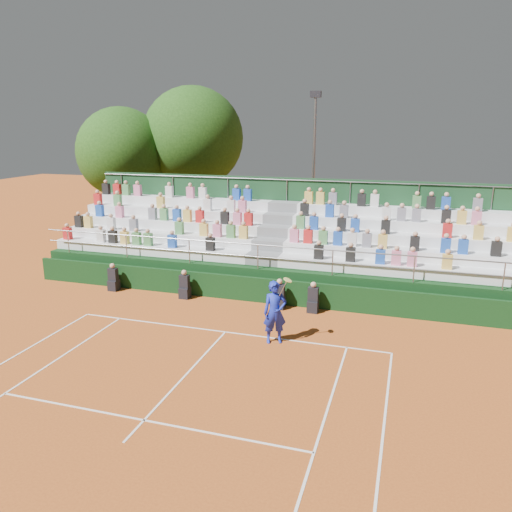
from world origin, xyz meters
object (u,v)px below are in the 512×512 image
(tennis_player, at_px, (275,312))
(tree_east, at_px, (193,138))
(tree_west, at_px, (122,153))
(floodlight_mast, at_px, (314,158))

(tennis_player, distance_m, tree_east, 18.68)
(tennis_player, height_order, tree_west, tree_west)
(tree_east, bearing_deg, tennis_player, -57.93)
(tree_west, bearing_deg, tennis_player, -44.10)
(tree_east, bearing_deg, tree_west, -147.85)
(tree_west, distance_m, floodlight_mast, 11.80)
(tree_west, bearing_deg, tree_east, 32.15)
(tennis_player, height_order, floodlight_mast, floodlight_mast)
(tree_west, xyz_separation_m, floodlight_mast, (11.75, 1.09, -0.17))
(tree_west, relative_size, floodlight_mast, 0.92)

